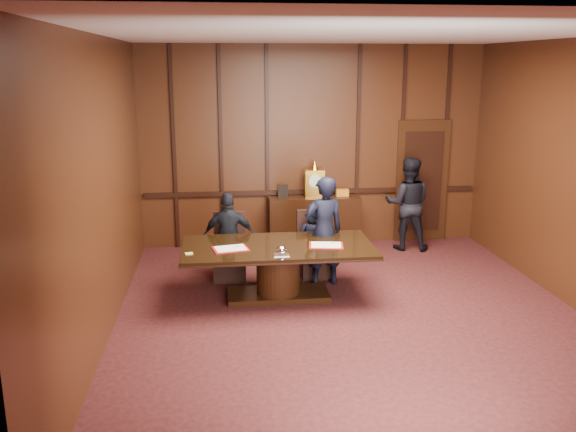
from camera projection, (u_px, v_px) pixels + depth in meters
The scene contains 13 objects.
room at pixel (360, 185), 7.46m from camera, with size 7.00×7.04×3.50m.
sideboard at pixel (314, 220), 10.77m from camera, with size 1.60×0.45×1.54m.
conference_table at pixel (278, 263), 8.38m from camera, with size 2.62×1.32×0.76m.
folder_left at pixel (231, 249), 8.13m from camera, with size 0.52×0.42×0.02m.
folder_right at pixel (326, 245), 8.28m from camera, with size 0.51×0.40×0.02m.
inkstand at pixel (281, 251), 7.87m from camera, with size 0.20×0.14×0.12m.
notepad at pixel (189, 254), 7.93m from camera, with size 0.10×0.07×0.01m, color #E2C86E.
chair_left at pixel (230, 259), 9.20m from camera, with size 0.50×0.50×0.99m.
chair_right at pixel (315, 257), 9.34m from camera, with size 0.52×0.52×0.99m.
signatory_left at pixel (229, 237), 9.04m from camera, with size 0.79×0.33×1.34m, color black.
signatory_right at pixel (316, 240), 9.20m from camera, with size 0.57×0.37×1.16m, color black.
witness_left at pixel (324, 231), 8.82m from camera, with size 0.59×0.39×1.62m, color black.
witness_right at pixel (408, 204), 10.55m from camera, with size 0.79×0.61×1.62m, color black.
Camera 1 is at (-1.63, -7.05, 3.18)m, focal length 38.00 mm.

